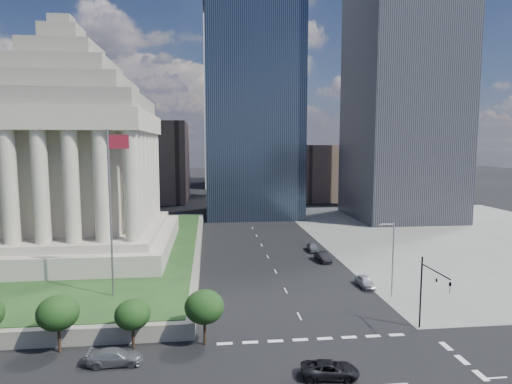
{
  "coord_description": "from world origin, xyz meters",
  "views": [
    {
      "loc": [
        -10.41,
        -27.43,
        20.05
      ],
      "look_at": [
        -4.92,
        21.97,
        14.56
      ],
      "focal_mm": 30.0,
      "sensor_mm": 36.0,
      "label": 1
    }
  ],
  "objects": [
    {
      "name": "highrise_ne",
      "position": [
        42.0,
        85.0,
        50.0
      ],
      "size": [
        26.0,
        28.0,
        100.0
      ],
      "primitive_type": "cube",
      "color": "black",
      "rests_on": "ground"
    },
    {
      "name": "parked_sedan_mid",
      "position": [
        9.0,
        42.9,
        0.79
      ],
      "size": [
        4.92,
        2.11,
        1.58
      ],
      "primitive_type": "imported",
      "rotation": [
        0.0,
        0.0,
        0.09
      ],
      "color": "black",
      "rests_on": "ground"
    },
    {
      "name": "midrise_glass",
      "position": [
        2.0,
        95.0,
        30.0
      ],
      "size": [
        26.0,
        26.0,
        60.0
      ],
      "primitive_type": "cube",
      "color": "black",
      "rests_on": "ground"
    },
    {
      "name": "plaza_terrace",
      "position": [
        -45.0,
        50.0,
        0.9
      ],
      "size": [
        66.0,
        70.0,
        1.8
      ],
      "primitive_type": "cube",
      "color": "#6A665B",
      "rests_on": "ground"
    },
    {
      "name": "plaza_lawn",
      "position": [
        -45.0,
        50.0,
        1.85
      ],
      "size": [
        64.0,
        68.0,
        0.1
      ],
      "primitive_type": "cube",
      "color": "#1E3B18",
      "rests_on": "plaza_terrace"
    },
    {
      "name": "traffic_signal_ne",
      "position": [
        12.5,
        13.7,
        5.25
      ],
      "size": [
        0.3,
        5.74,
        8.0
      ],
      "color": "black",
      "rests_on": "ground"
    },
    {
      "name": "pickup_truck",
      "position": [
        -0.17,
        6.71,
        0.7
      ],
      "size": [
        2.86,
        5.26,
        1.4
      ],
      "primitive_type": "imported",
      "rotation": [
        0.0,
        0.0,
        1.46
      ],
      "color": "black",
      "rests_on": "ground"
    },
    {
      "name": "street_lamp_north",
      "position": [
        13.33,
        25.0,
        5.66
      ],
      "size": [
        2.13,
        0.22,
        10.0
      ],
      "color": "slate",
      "rests_on": "ground"
    },
    {
      "name": "flagpole",
      "position": [
        -21.83,
        24.0,
        13.11
      ],
      "size": [
        2.52,
        0.24,
        20.0
      ],
      "color": "slate",
      "rests_on": "plaza_lawn"
    },
    {
      "name": "parked_sedan_far",
      "position": [
        9.0,
        50.03,
        0.76
      ],
      "size": [
        1.89,
        4.52,
        1.53
      ],
      "primitive_type": "imported",
      "rotation": [
        0.0,
        0.0,
        -0.02
      ],
      "color": "slate",
      "rests_on": "ground"
    },
    {
      "name": "suv_grey",
      "position": [
        -19.13,
        11.0,
        0.73
      ],
      "size": [
        5.05,
        2.1,
        1.46
      ],
      "primitive_type": "imported",
      "rotation": [
        0.0,
        0.0,
        1.58
      ],
      "color": "#53565A",
      "rests_on": "ground"
    },
    {
      "name": "parked_sedan_near",
      "position": [
        11.5,
        29.32,
        0.77
      ],
      "size": [
        4.54,
        1.92,
        1.53
      ],
      "primitive_type": "imported",
      "rotation": [
        0.0,
        0.0,
        0.03
      ],
      "color": "#9FA3A8",
      "rests_on": "ground"
    },
    {
      "name": "war_memorial",
      "position": [
        -34.0,
        48.0,
        21.4
      ],
      "size": [
        34.0,
        34.0,
        39.0
      ],
      "primitive_type": null,
      "color": "#ABA090",
      "rests_on": "plaza_lawn"
    },
    {
      "name": "building_filler_ne",
      "position": [
        32.0,
        130.0,
        10.0
      ],
      "size": [
        20.0,
        30.0,
        20.0
      ],
      "primitive_type": "cube",
      "color": "brown",
      "rests_on": "ground"
    },
    {
      "name": "ground",
      "position": [
        0.0,
        100.0,
        0.0
      ],
      "size": [
        500.0,
        500.0,
        0.0
      ],
      "primitive_type": "plane",
      "color": "black",
      "rests_on": "ground"
    },
    {
      "name": "sidewalk_ne",
      "position": [
        46.0,
        60.0,
        0.01
      ],
      "size": [
        68.0,
        90.0,
        0.03
      ],
      "primitive_type": "cube",
      "color": "slate",
      "rests_on": "ground"
    },
    {
      "name": "building_filler_nw",
      "position": [
        -30.0,
        130.0,
        14.0
      ],
      "size": [
        24.0,
        30.0,
        28.0
      ],
      "primitive_type": "cube",
      "color": "brown",
      "rests_on": "ground"
    }
  ]
}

